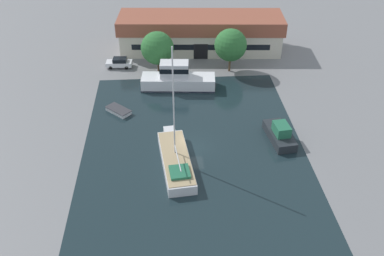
% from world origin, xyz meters
% --- Properties ---
extents(ground_plane, '(440.00, 440.00, 0.00)m').
position_xyz_m(ground_plane, '(0.00, 0.00, 0.00)').
color(ground_plane, slate).
extents(water_canal, '(26.96, 36.50, 0.01)m').
position_xyz_m(water_canal, '(0.00, 0.00, 0.00)').
color(water_canal, '#19282D').
rests_on(water_canal, ground).
extents(warehouse_building, '(28.82, 10.02, 6.20)m').
position_xyz_m(warehouse_building, '(3.24, 28.80, 3.14)').
color(warehouse_building, beige).
rests_on(warehouse_building, ground).
extents(quay_tree_near_building, '(5.16, 5.16, 6.95)m').
position_xyz_m(quay_tree_near_building, '(-4.25, 20.08, 4.36)').
color(quay_tree_near_building, brown).
rests_on(quay_tree_near_building, ground).
extents(quay_tree_by_water, '(5.13, 5.13, 7.07)m').
position_xyz_m(quay_tree_by_water, '(7.24, 20.14, 4.50)').
color(quay_tree_by_water, brown).
rests_on(quay_tree_by_water, ground).
extents(parked_car, '(4.29, 2.06, 1.61)m').
position_xyz_m(parked_car, '(-10.66, 22.67, 0.81)').
color(parked_car, silver).
rests_on(parked_car, ground).
extents(sailboat_moored, '(4.23, 11.93, 14.56)m').
position_xyz_m(sailboat_moored, '(-2.28, -3.18, 0.73)').
color(sailboat_moored, silver).
rests_on(sailboat_moored, water_canal).
extents(motor_cruiser, '(11.34, 4.23, 4.19)m').
position_xyz_m(motor_cruiser, '(-1.40, 15.15, 1.52)').
color(motor_cruiser, white).
rests_on(motor_cruiser, water_canal).
extents(small_dinghy, '(3.86, 3.82, 0.58)m').
position_xyz_m(small_dinghy, '(-9.80, 8.69, 0.30)').
color(small_dinghy, silver).
rests_on(small_dinghy, water_canal).
extents(cabin_boat, '(3.15, 6.35, 2.45)m').
position_xyz_m(cabin_boat, '(10.91, 0.87, 0.87)').
color(cabin_boat, '#23282D').
rests_on(cabin_boat, water_canal).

